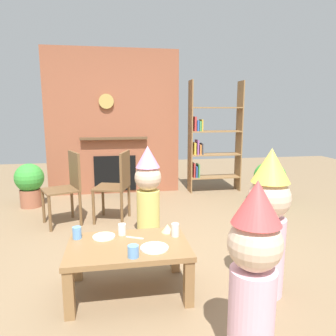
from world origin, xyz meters
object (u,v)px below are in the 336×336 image
paper_plate_rear (104,237)px  paper_cup_center (122,229)px  potted_plant_tall (270,179)px  potted_plant_short (30,183)px  paper_cup_near_left (175,230)px  birthday_cake_slice (167,228)px  child_in_pink (268,219)px  child_by_the_chairs (148,191)px  dining_chair_middle (118,182)px  paper_cup_near_right (133,251)px  dining_chair_left (68,183)px  bookshelf (211,141)px  coffee_table (129,252)px  child_with_cone_hat (253,271)px  paper_cup_far_left (77,233)px  paper_plate_front (154,248)px

paper_plate_rear → paper_cup_center: bearing=10.4°
potted_plant_tall → potted_plant_short: potted_plant_tall is taller
paper_cup_near_left → birthday_cake_slice: 0.11m
paper_cup_near_left → paper_cup_center: size_ratio=1.14×
child_in_pink → child_by_the_chairs: size_ratio=1.10×
dining_chair_middle → paper_cup_near_right: bearing=109.2°
dining_chair_left → paper_cup_near_left: bearing=100.6°
paper_cup_near_right → dining_chair_middle: bearing=92.1°
bookshelf → potted_plant_tall: size_ratio=2.94×
coffee_table → child_by_the_chairs: child_by_the_chairs is taller
paper_cup_near_right → child_with_cone_hat: (0.61, -0.60, 0.12)m
child_in_pink → potted_plant_short: 3.58m
coffee_table → paper_cup_far_left: bearing=155.5°
coffee_table → child_by_the_chairs: size_ratio=0.89×
paper_cup_near_right → birthday_cake_slice: (0.31, 0.41, -0.01)m
paper_cup_far_left → child_with_cone_hat: 1.44m
dining_chair_left → potted_plant_short: 1.05m
child_with_cone_hat → paper_cup_far_left: bearing=8.2°
potted_plant_short → potted_plant_tall: bearing=-6.9°
bookshelf → child_with_cone_hat: bookshelf is taller
coffee_table → dining_chair_middle: size_ratio=1.03×
paper_plate_rear → birthday_cake_slice: size_ratio=1.79×
paper_cup_far_left → paper_plate_rear: (0.21, -0.01, -0.04)m
paper_plate_rear → birthday_cake_slice: (0.52, 0.02, 0.03)m
dining_chair_middle → paper_cup_center: bearing=107.2°
child_in_pink → paper_cup_near_left: bearing=-13.1°
child_in_pink → potted_plant_tall: (1.20, 2.25, -0.22)m
birthday_cake_slice → paper_cup_near_right: bearing=-127.0°
child_with_cone_hat → child_by_the_chairs: child_with_cone_hat is taller
paper_cup_near_right → child_with_cone_hat: size_ratio=0.08×
paper_cup_center → potted_plant_short: size_ratio=0.15×
coffee_table → birthday_cake_slice: 0.40m
dining_chair_middle → potted_plant_short: dining_chair_middle is taller
coffee_table → paper_plate_rear: paper_plate_rear is taller
coffee_table → child_with_cone_hat: size_ratio=0.87×
paper_cup_near_right → paper_cup_center: bearing=98.9°
paper_cup_near_left → paper_plate_rear: bearing=172.5°
child_with_cone_hat → potted_plant_short: size_ratio=1.64×
coffee_table → paper_cup_near_left: (0.38, 0.09, 0.12)m
paper_cup_far_left → paper_cup_center: bearing=2.4°
child_in_pink → dining_chair_left: 2.53m
paper_plate_rear → paper_cup_near_right: bearing=-61.4°
child_with_cone_hat → paper_cup_center: bearing=-4.1°
child_by_the_chairs → child_in_pink: bearing=47.9°
paper_cup_far_left → paper_plate_front: bearing=-26.5°
bookshelf → paper_plate_front: bookshelf is taller
paper_cup_near_left → child_with_cone_hat: child_with_cone_hat is taller
paper_plate_front → paper_cup_near_left: bearing=46.0°
paper_cup_near_right → paper_cup_center: (-0.07, 0.42, 0.00)m
paper_cup_near_right → child_with_cone_hat: child_with_cone_hat is taller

